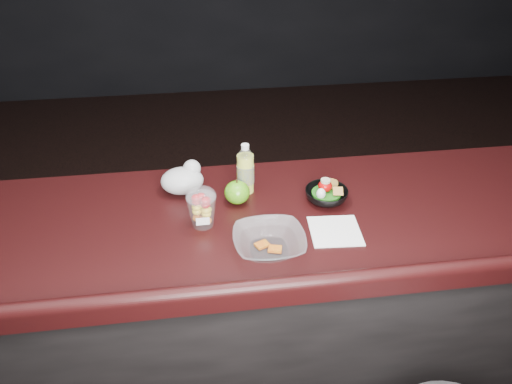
# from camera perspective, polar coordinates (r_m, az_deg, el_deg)

# --- Properties ---
(counter) EXTENTS (4.06, 0.71, 1.02)m
(counter) POSITION_cam_1_polar(r_m,az_deg,el_deg) (2.01, -0.77, -14.69)
(counter) COLOR black
(counter) RESTS_ON ground
(lemonade_bottle) EXTENTS (0.06, 0.06, 0.19)m
(lemonade_bottle) POSITION_cam_1_polar(r_m,az_deg,el_deg) (1.76, -1.21, 2.29)
(lemonade_bottle) COLOR #E2ED3D
(lemonade_bottle) RESTS_ON counter
(fruit_cup) EXTENTS (0.10, 0.10, 0.14)m
(fruit_cup) POSITION_cam_1_polar(r_m,az_deg,el_deg) (1.60, -6.22, -1.69)
(fruit_cup) COLOR white
(fruit_cup) RESTS_ON counter
(green_apple) EXTENTS (0.09, 0.09, 0.09)m
(green_apple) POSITION_cam_1_polar(r_m,az_deg,el_deg) (1.72, -2.17, -0.04)
(green_apple) COLOR #2D830F
(green_apple) RESTS_ON counter
(plastic_bag) EXTENTS (0.15, 0.12, 0.11)m
(plastic_bag) POSITION_cam_1_polar(r_m,az_deg,el_deg) (1.79, -8.29, 1.47)
(plastic_bag) COLOR silver
(plastic_bag) RESTS_ON counter
(snack_bowl) EXTENTS (0.17, 0.17, 0.08)m
(snack_bowl) POSITION_cam_1_polar(r_m,az_deg,el_deg) (1.75, 8.01, -0.27)
(snack_bowl) COLOR black
(snack_bowl) RESTS_ON counter
(takeout_bowl) EXTENTS (0.22, 0.22, 0.05)m
(takeout_bowl) POSITION_cam_1_polar(r_m,az_deg,el_deg) (1.52, 1.52, -5.78)
(takeout_bowl) COLOR silver
(takeout_bowl) RESTS_ON counter
(paper_napkin) EXTENTS (0.17, 0.17, 0.00)m
(paper_napkin) POSITION_cam_1_polar(r_m,az_deg,el_deg) (1.62, 9.03, -4.42)
(paper_napkin) COLOR white
(paper_napkin) RESTS_ON counter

